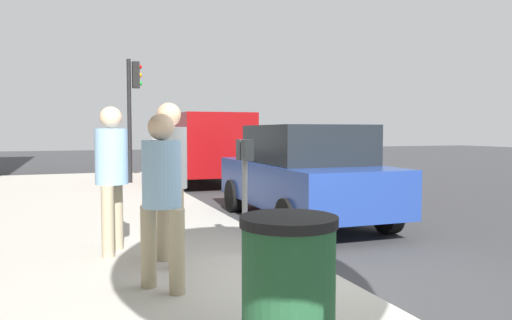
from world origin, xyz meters
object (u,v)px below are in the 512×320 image
Objects in this scene: pedestrian_at_meter at (169,169)px; parking_meter at (245,171)px; pedestrian_bystander at (162,189)px; parked_sedan_near at (303,173)px; parking_officer at (112,167)px; trash_bin at (288,299)px; parked_van_far at (203,144)px; traffic_signal at (133,100)px.

parking_meter is at bearing -0.17° from pedestrian_at_meter.
parked_sedan_near is (3.37, -3.16, -0.23)m from pedestrian_bystander.
trash_bin is (-3.60, -0.74, -0.57)m from parking_officer.
pedestrian_at_meter is at bearing 130.61° from parked_sedan_near.
parked_van_far reaches higher than trash_bin.
parking_meter is 9.06m from traffic_signal.
pedestrian_bystander is 1.67m from parking_officer.
parked_van_far reaches higher than parking_meter.
pedestrian_at_meter is 2.90m from trash_bin.
traffic_signal reaches higher than pedestrian_bystander.
pedestrian_bystander reaches higher than trash_bin.
pedestrian_at_meter is 3.86m from parked_sedan_near.
parking_meter reaches higher than trash_bin.
parking_officer is 8.60m from traffic_signal.
parked_van_far is 12.86m from trash_bin.
parked_van_far is 1.46× the size of traffic_signal.
parking_officer is at bearing 171.56° from traffic_signal.
parked_van_far reaches higher than pedestrian_bystander.
trash_bin is (-2.84, -0.17, -0.58)m from pedestrian_at_meter.
parked_sedan_near is at bearing -27.22° from trash_bin.
parked_sedan_near is 6.01m from trash_bin.
pedestrian_bystander reaches higher than parking_meter.
parked_sedan_near reaches higher than trash_bin.
trash_bin is at bearing -57.79° from parking_officer.
trash_bin is at bearing 167.64° from parked_van_far.
traffic_signal is (6.67, 2.24, 1.68)m from parked_sedan_near.
trash_bin is (-12.00, 0.51, -1.92)m from traffic_signal.
pedestrian_bystander is 1.66× the size of trash_bin.
pedestrian_at_meter is 1.09× the size of pedestrian_bystander.
parking_officer reaches higher than parked_sedan_near.
parking_officer is at bearing 113.67° from pedestrian_at_meter.
parked_sedan_near is (2.50, -2.92, -0.35)m from pedestrian_at_meter.
pedestrian_at_meter is 0.35× the size of parked_van_far.
parking_officer is 0.34× the size of parked_van_far.
parking_meter is 0.84× the size of pedestrian_bystander.
traffic_signal reaches higher than parking_meter.
parking_officer is 0.41× the size of parked_sedan_near.
traffic_signal is at bearing 103.61° from parked_van_far.
parking_officer is 1.80× the size of trash_bin.
parked_van_far is (8.95, -3.49, 0.03)m from parking_officer.
parking_meter is 3.01m from parked_sedan_near.
pedestrian_at_meter reaches higher than pedestrian_bystander.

